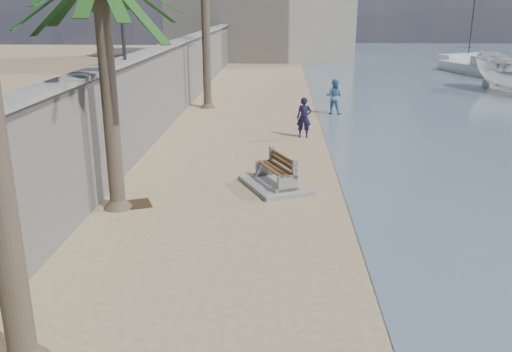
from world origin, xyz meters
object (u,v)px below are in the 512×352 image
object	(u,v)px
person_a	(304,115)
bench_far	(276,174)
person_b	(334,95)
sailboat_west	(468,56)
yacht_far	(487,71)

from	to	relation	value
person_a	bench_far	bearing A→B (deg)	-92.80
bench_far	person_b	size ratio (longest dim) A/B	1.40
bench_far	person_a	size ratio (longest dim) A/B	1.43
sailboat_west	person_a	bearing A→B (deg)	-117.48
yacht_far	sailboat_west	xyz separation A→B (m)	(2.80, 13.08, -0.01)
person_a	yacht_far	world-z (taller)	person_a
person_a	yacht_far	distance (m)	26.44
person_b	sailboat_west	distance (m)	33.67
person_b	sailboat_west	xyz separation A→B (m)	(16.31, 29.45, -0.65)
bench_far	person_a	distance (m)	6.71
person_b	yacht_far	distance (m)	21.24
person_a	yacht_far	xyz separation A→B (m)	(15.24, 21.60, -0.62)
yacht_far	person_b	bearing A→B (deg)	123.13
yacht_far	person_a	bearing A→B (deg)	127.45
sailboat_west	bench_far	bearing A→B (deg)	-114.89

